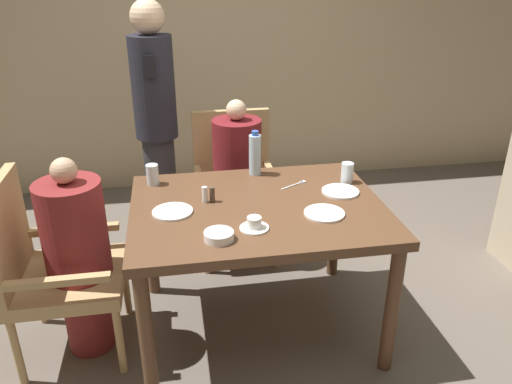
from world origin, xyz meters
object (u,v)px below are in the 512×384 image
Objects in this scene: diner_in_left_chair at (78,256)px; teacup_with_saucer at (254,224)px; chair_left_side at (48,265)px; glass_tall_near at (347,173)px; glass_tall_mid at (152,175)px; water_bottle at (255,154)px; bowl_small at (219,236)px; standing_host at (156,120)px; plate_main_right at (324,213)px; plate_main_left at (173,212)px; plate_dessert_center at (340,191)px; chair_far_side at (235,180)px; diner_in_far_chair at (237,181)px.

diner_in_left_chair is 7.81× the size of teacup_with_saucer.
chair_left_side reaches higher than glass_tall_near.
water_bottle is at bearing 5.07° from glass_tall_mid.
glass_tall_near is 1.00× the size of glass_tall_mid.
chair_left_side is 7.27× the size of bowl_small.
standing_host reaches higher than glass_tall_mid.
diner_in_left_chair is 5.37× the size of plate_main_right.
water_bottle is (0.98, 0.42, 0.34)m from diner_in_left_chair.
plate_main_left is 1.00× the size of plate_dessert_center.
plate_main_left is at bearing -75.43° from glass_tall_mid.
water_bottle reaches higher than teacup_with_saucer.
plate_main_left and plate_dessert_center have the same top height.
glass_tall_near reaches higher than bowl_small.
water_bottle is at bearing 140.11° from plate_dessert_center.
diner_in_left_chair is 1.30m from chair_far_side.
plate_dessert_center is at bearing 3.02° from diner_in_left_chair.
chair_left_side is 1.32m from diner_in_far_chair.
glass_tall_near is at bearing 7.12° from chair_left_side.
water_bottle is (0.06, -0.35, 0.31)m from diner_in_far_chair.
glass_tall_mid is at bearing 104.57° from plate_main_left.
diner_in_left_chair is 5.37× the size of plate_dessert_center.
standing_host is (-0.51, 0.37, 0.34)m from diner_in_far_chair.
chair_far_side reaches higher than glass_tall_mid.
teacup_with_saucer is 1.03× the size of bowl_small.
chair_left_side is at bearing -144.23° from diner_in_far_chair.
glass_tall_near is at bearing -52.64° from chair_far_side.
diner_in_left_chair is 1.20m from diner_in_far_chair.
plate_main_left is (-0.43, -0.79, 0.19)m from diner_in_far_chair.
plate_main_left is at bearing -118.89° from diner_in_far_chair.
water_bottle reaches higher than chair_far_side.
plate_dessert_center is 1.74× the size of glass_tall_near.
diner_in_far_chair is at bearing 37.29° from glass_tall_mid.
bowl_small is at bearing -100.68° from chair_far_side.
standing_host is 0.78m from glass_tall_mid.
chair_far_side is at bearing 127.36° from glass_tall_near.
plate_main_left is 0.76m from plate_main_right.
diner_in_far_chair is 0.72m from standing_host.
chair_far_side is at bearing 118.96° from plate_dessert_center.
plate_dessert_center is at bearing 31.35° from teacup_with_saucer.
teacup_with_saucer is at bearing 23.07° from bowl_small.
diner_in_far_chair is 1.00m from plate_main_right.
diner_in_left_chair reaches higher than chair_far_side.
chair_left_side is 1.41m from plate_main_right.
plate_main_right is at bearing -57.89° from standing_host.
plate_main_left is at bearing -1.47° from chair_left_side.
diner_in_far_chair is (0.92, 0.77, 0.02)m from diner_in_left_chair.
water_bottle reaches higher than chair_left_side.
plate_main_right is at bearing -71.89° from diner_in_far_chair.
standing_host is 1.50m from bowl_small.
chair_far_side is 4.85× the size of plate_dessert_center.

